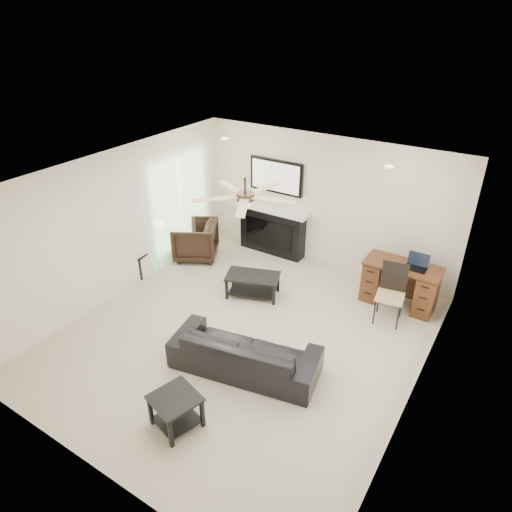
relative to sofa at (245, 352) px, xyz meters
The scene contains 10 objects.
room_shell 1.54m from the sofa, 109.12° to the left, with size 5.50×5.54×2.52m.
sofa is the anchor object (origin of this frame).
armchair 3.37m from the sofa, 140.41° to the left, with size 0.80×0.83×0.75m, color black.
coffee_table 1.84m from the sofa, 119.36° to the left, with size 0.90×0.50×0.40m, color black.
end_table_near 1.26m from the sofa, 96.84° to the right, with size 0.52×0.52×0.45m, color black.
end_table_left 3.34m from the sofa, 160.75° to the left, with size 0.50×0.50×0.45m, color black.
fireplace_unit 3.52m from the sofa, 114.50° to the left, with size 1.52×0.34×1.91m, color black.
desk 2.99m from the sofa, 64.09° to the left, with size 1.22×0.56×0.76m, color #442611.
desk_chair 2.51m from the sofa, 58.58° to the left, with size 0.42×0.44×0.97m, color black.
laptop 3.12m from the sofa, 60.56° to the left, with size 0.33×0.24×0.23m, color black.
Camera 1 is at (3.11, -4.55, 4.45)m, focal length 32.00 mm.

